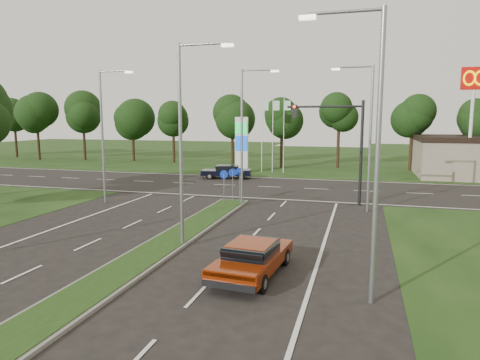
# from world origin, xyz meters

# --- Properties ---
(ground) EXTENTS (160.00, 160.00, 0.00)m
(ground) POSITION_xyz_m (0.00, 0.00, 0.00)
(ground) COLOR black
(ground) RESTS_ON ground
(verge_far) EXTENTS (160.00, 50.00, 0.02)m
(verge_far) POSITION_xyz_m (0.00, 55.00, 0.00)
(verge_far) COLOR black
(verge_far) RESTS_ON ground
(cross_road) EXTENTS (160.00, 12.00, 0.02)m
(cross_road) POSITION_xyz_m (0.00, 24.00, 0.00)
(cross_road) COLOR black
(cross_road) RESTS_ON ground
(median_kerb) EXTENTS (2.00, 26.00, 0.12)m
(median_kerb) POSITION_xyz_m (0.00, 4.00, 0.06)
(median_kerb) COLOR slate
(median_kerb) RESTS_ON ground
(streetlight_median_near) EXTENTS (2.53, 0.22, 9.00)m
(streetlight_median_near) POSITION_xyz_m (1.00, 6.00, 5.08)
(streetlight_median_near) COLOR gray
(streetlight_median_near) RESTS_ON ground
(streetlight_median_far) EXTENTS (2.53, 0.22, 9.00)m
(streetlight_median_far) POSITION_xyz_m (1.00, 16.00, 5.08)
(streetlight_median_far) COLOR gray
(streetlight_median_far) RESTS_ON ground
(streetlight_left_far) EXTENTS (2.53, 0.22, 9.00)m
(streetlight_left_far) POSITION_xyz_m (-8.30, 14.00, 5.08)
(streetlight_left_far) COLOR gray
(streetlight_left_far) RESTS_ON ground
(streetlight_right_far) EXTENTS (2.53, 0.22, 9.00)m
(streetlight_right_far) POSITION_xyz_m (8.80, 16.00, 5.08)
(streetlight_right_far) COLOR gray
(streetlight_right_far) RESTS_ON ground
(streetlight_right_near) EXTENTS (2.53, 0.22, 9.00)m
(streetlight_right_near) POSITION_xyz_m (8.80, 2.00, 5.08)
(streetlight_right_near) COLOR gray
(streetlight_right_near) RESTS_ON ground
(traffic_signal) EXTENTS (5.10, 0.42, 7.00)m
(traffic_signal) POSITION_xyz_m (7.19, 18.00, 4.65)
(traffic_signal) COLOR black
(traffic_signal) RESTS_ON ground
(median_signs) EXTENTS (1.16, 1.76, 2.38)m
(median_signs) POSITION_xyz_m (0.00, 16.40, 1.71)
(median_signs) COLOR gray
(median_signs) RESTS_ON ground
(gas_pylon) EXTENTS (5.80, 1.26, 8.00)m
(gas_pylon) POSITION_xyz_m (-3.79, 33.05, 3.20)
(gas_pylon) COLOR silver
(gas_pylon) RESTS_ON ground
(mcdonalds_sign) EXTENTS (2.20, 0.47, 10.40)m
(mcdonalds_sign) POSITION_xyz_m (18.00, 31.97, 7.99)
(mcdonalds_sign) COLOR silver
(mcdonalds_sign) RESTS_ON ground
(treeline_far) EXTENTS (6.00, 6.00, 9.90)m
(treeline_far) POSITION_xyz_m (0.10, 39.93, 6.83)
(treeline_far) COLOR black
(treeline_far) RESTS_ON ground
(red_sedan) EXTENTS (2.29, 4.79, 1.28)m
(red_sedan) POSITION_xyz_m (4.78, 3.31, 0.69)
(red_sedan) COLOR maroon
(red_sedan) RESTS_ON ground
(navy_sedan) EXTENTS (5.05, 2.87, 1.31)m
(navy_sedan) POSITION_xyz_m (-4.13, 28.00, 0.70)
(navy_sedan) COLOR black
(navy_sedan) RESTS_ON ground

